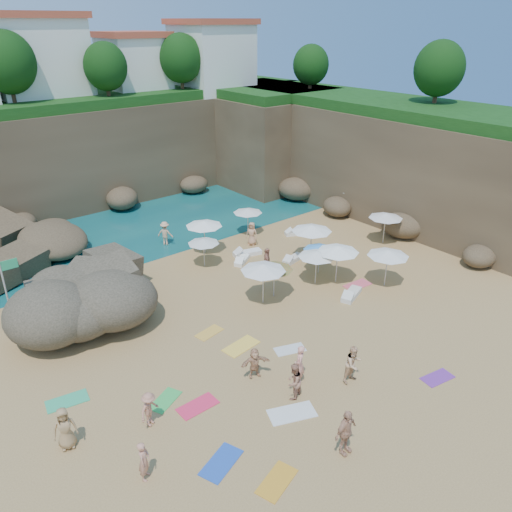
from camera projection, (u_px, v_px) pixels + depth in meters
ground at (263, 319)px, 26.48m from camera, size 120.00×120.00×0.00m
seawater at (59, 187)px, 47.39m from camera, size 120.00×120.00×0.00m
cliff_back at (95, 152)px, 43.35m from camera, size 44.00×8.00×8.00m
cliff_right at (376, 158)px, 41.27m from camera, size 8.00×30.00×8.00m
cliff_corner at (264, 138)px, 48.49m from camera, size 10.00×12.00×8.00m
clifftop_buildings at (90, 62)px, 41.35m from camera, size 28.48×9.48×7.00m
clifftop_trees at (146, 65)px, 38.01m from camera, size 35.60×23.82×4.40m
rock_outcrop at (78, 316)px, 26.74m from camera, size 8.37×6.81×3.02m
flag_pole at (9, 288)px, 23.92m from camera, size 0.83×0.09×4.26m
parasol_0 at (203, 241)px, 31.46m from camera, size 2.01×2.01×1.90m
parasol_1 at (204, 223)px, 33.13m from camera, size 2.46×2.46×2.33m
parasol_2 at (312, 228)px, 32.01m from camera, size 2.62×2.62×2.48m
parasol_3 at (248, 211)px, 36.21m from camera, size 2.12×2.12×2.01m
parasol_4 at (353, 188)px, 40.29m from camera, size 2.38×2.38×2.25m
parasol_5 at (263, 267)px, 27.13m from camera, size 2.51×2.51×2.38m
parasol_6 at (274, 267)px, 27.88m from camera, size 2.17×2.17×2.05m
parasol_7 at (317, 254)px, 29.25m from camera, size 2.24×2.24×2.11m
parasol_8 at (386, 216)px, 34.68m from camera, size 2.37×2.37×2.24m
parasol_9 at (388, 253)px, 28.97m from camera, size 2.44×2.44×2.30m
parasol_10 at (320, 247)px, 30.62m from camera, size 1.99×1.99×1.88m
parasol_11 at (338, 249)px, 29.33m from camera, size 2.51×2.51×2.37m
lounger_0 at (242, 260)px, 32.65m from camera, size 1.67×1.34×0.25m
lounger_1 at (296, 233)px, 36.86m from camera, size 1.79×1.19×0.26m
lounger_2 at (318, 233)px, 36.83m from camera, size 1.65×0.74×0.25m
lounger_3 at (247, 253)px, 33.61m from camera, size 2.01×1.13×0.30m
lounger_4 at (293, 259)px, 32.82m from camera, size 1.79×0.93×0.27m
lounger_5 at (351, 295)px, 28.55m from camera, size 1.93×1.21×0.29m
towel_0 at (221, 463)px, 17.86m from camera, size 1.91×1.41×0.03m
towel_2 at (277, 481)px, 17.14m from camera, size 1.80×1.27×0.03m
towel_3 at (67, 401)px, 20.76m from camera, size 1.81×1.12×0.03m
towel_4 at (241, 346)px, 24.24m from camera, size 1.92×1.13×0.03m
towel_5 at (292, 413)px, 20.11m from camera, size 2.13×1.61×0.03m
towel_6 at (437, 378)px, 22.11m from camera, size 1.60×1.00×0.03m
towel_7 at (198, 406)px, 20.49m from camera, size 1.68×0.84×0.03m
towel_9 at (357, 285)px, 29.85m from camera, size 1.76×0.98×0.03m
towel_11 at (165, 400)px, 20.80m from camera, size 1.66×1.30×0.03m
towel_12 at (209, 333)px, 25.30m from camera, size 1.55×0.96×0.03m
towel_13 at (290, 349)px, 24.00m from camera, size 1.64×1.20×0.03m
person_stand_0 at (144, 461)px, 16.97m from camera, size 0.67×0.67×1.57m
person_stand_1 at (294, 381)px, 20.63m from camera, size 0.96×0.85×1.66m
person_stand_2 at (165, 233)px, 34.88m from camera, size 1.07×1.15×1.72m
person_stand_3 at (267, 263)px, 30.39m from camera, size 1.07×1.19×1.94m
person_stand_4 at (252, 234)px, 34.88m from camera, size 0.79×0.93×1.68m
person_stand_5 at (116, 292)px, 27.45m from camera, size 1.48×0.44×1.59m
person_stand_6 at (300, 364)px, 21.57m from camera, size 0.74×0.78×1.79m
person_lie_0 at (151, 421)px, 19.47m from camera, size 1.49×1.76×0.40m
person_lie_1 at (344, 448)px, 18.21m from camera, size 1.22×1.96×0.46m
person_lie_2 at (68, 442)px, 18.44m from camera, size 1.28×1.92×0.47m
person_lie_3 at (255, 373)px, 22.13m from camera, size 1.71×1.78×0.38m
person_lie_5 at (352, 375)px, 21.78m from camera, size 0.90×1.78×0.67m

